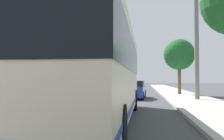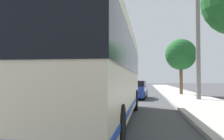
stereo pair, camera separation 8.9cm
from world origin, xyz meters
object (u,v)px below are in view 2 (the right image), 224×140
(car_far_distant, at_px, (135,90))
(car_oncoming, at_px, (133,86))
(coach_bus, at_px, (98,68))
(utility_pole, at_px, (198,46))
(roadside_tree_far_block, at_px, (181,55))

(car_far_distant, xyz_separation_m, car_oncoming, (15.28, 0.99, 0.01))
(car_far_distant, height_order, car_oncoming, car_oncoming)
(coach_bus, bearing_deg, car_oncoming, 0.61)
(coach_bus, distance_m, utility_pole, 11.21)
(car_far_distant, distance_m, car_oncoming, 15.31)
(car_oncoming, height_order, utility_pole, utility_pole)
(roadside_tree_far_block, relative_size, utility_pole, 0.69)
(car_oncoming, height_order, roadside_tree_far_block, roadside_tree_far_block)
(utility_pole, bearing_deg, car_oncoming, 17.71)
(roadside_tree_far_block, xyz_separation_m, utility_pole, (-6.46, -0.36, 0.00))
(car_far_distant, distance_m, utility_pole, 5.93)
(coach_bus, bearing_deg, car_far_distant, -3.68)
(car_far_distant, relative_size, roadside_tree_far_block, 0.85)
(car_far_distant, distance_m, roadside_tree_far_block, 6.88)
(coach_bus, relative_size, car_oncoming, 2.48)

